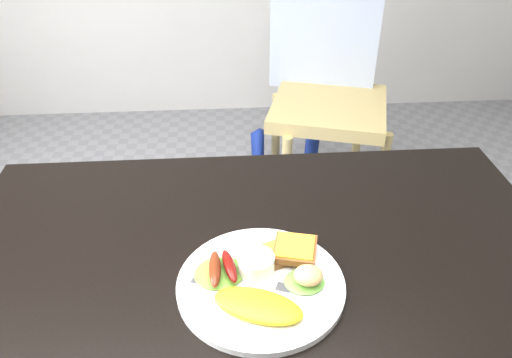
% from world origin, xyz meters
% --- Properties ---
extents(dining_table, '(1.20, 0.80, 0.04)m').
position_xyz_m(dining_table, '(0.00, 0.00, 0.73)').
color(dining_table, black).
rests_on(dining_table, ground).
extents(dining_chair, '(0.60, 0.60, 0.06)m').
position_xyz_m(dining_chair, '(0.40, 1.27, 0.45)').
color(dining_chair, tan).
rests_on(dining_chair, ground).
extents(person, '(0.56, 0.42, 1.41)m').
position_xyz_m(person, '(0.11, 0.73, 0.71)').
color(person, navy).
rests_on(person, ground).
extents(plate, '(0.30, 0.30, 0.01)m').
position_xyz_m(plate, '(-0.01, -0.05, 0.76)').
color(plate, white).
rests_on(plate, dining_table).
extents(lettuce_left, '(0.12, 0.11, 0.01)m').
position_xyz_m(lettuce_left, '(-0.08, -0.03, 0.77)').
color(lettuce_left, '#518828').
rests_on(lettuce_left, plate).
extents(lettuce_right, '(0.07, 0.07, 0.01)m').
position_xyz_m(lettuce_right, '(0.07, -0.06, 0.77)').
color(lettuce_right, '#64A03C').
rests_on(lettuce_right, plate).
extents(omelette, '(0.17, 0.13, 0.02)m').
position_xyz_m(omelette, '(-0.02, -0.12, 0.77)').
color(omelette, yellow).
rests_on(omelette, plate).
extents(sausage_a, '(0.02, 0.09, 0.02)m').
position_xyz_m(sausage_a, '(-0.09, -0.03, 0.78)').
color(sausage_a, maroon).
rests_on(sausage_a, lettuce_left).
extents(sausage_b, '(0.04, 0.09, 0.02)m').
position_xyz_m(sausage_b, '(-0.06, -0.03, 0.78)').
color(sausage_b, maroon).
rests_on(sausage_b, lettuce_left).
extents(ramekin, '(0.08, 0.08, 0.04)m').
position_xyz_m(ramekin, '(-0.01, -0.03, 0.78)').
color(ramekin, white).
rests_on(ramekin, plate).
extents(toast_a, '(0.09, 0.09, 0.01)m').
position_xyz_m(toast_a, '(0.02, 0.01, 0.77)').
color(toast_a, brown).
rests_on(toast_a, plate).
extents(toast_b, '(0.09, 0.09, 0.01)m').
position_xyz_m(toast_b, '(0.06, 0.01, 0.78)').
color(toast_b, olive).
rests_on(toast_b, toast_a).
extents(potato_salad, '(0.05, 0.05, 0.03)m').
position_xyz_m(potato_salad, '(0.08, -0.07, 0.79)').
color(potato_salad, beige).
rests_on(potato_salad, lettuce_right).
extents(fork, '(0.15, 0.07, 0.00)m').
position_xyz_m(fork, '(-0.06, -0.07, 0.76)').
color(fork, '#ADAFB7').
rests_on(fork, plate).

